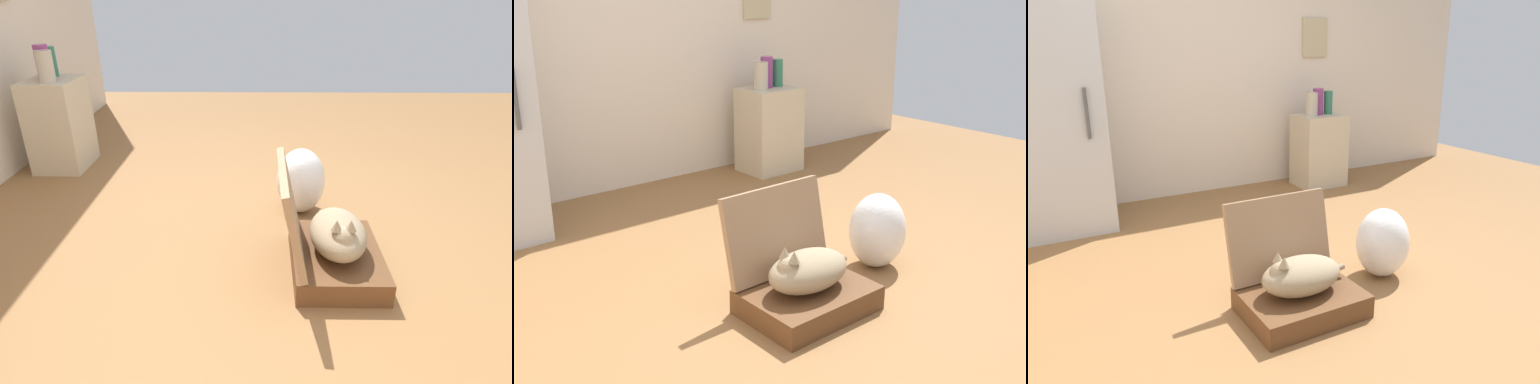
{
  "view_description": "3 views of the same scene",
  "coord_description": "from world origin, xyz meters",
  "views": [
    {
      "loc": [
        -2.1,
        0.25,
        1.35
      ],
      "look_at": [
        -0.01,
        0.28,
        0.34
      ],
      "focal_mm": 30.15,
      "sensor_mm": 36.0,
      "label": 1
    },
    {
      "loc": [
        -2.1,
        -2.08,
        1.52
      ],
      "look_at": [
        -0.12,
        0.29,
        0.48
      ],
      "focal_mm": 43.59,
      "sensor_mm": 36.0,
      "label": 2
    },
    {
      "loc": [
        -1.39,
        -2.01,
        1.35
      ],
      "look_at": [
        -0.01,
        0.45,
        0.48
      ],
      "focal_mm": 33.27,
      "sensor_mm": 36.0,
      "label": 3
    }
  ],
  "objects": [
    {
      "name": "ground_plane",
      "position": [
        0.0,
        0.0,
        0.0
      ],
      "size": [
        7.68,
        7.68,
        0.0
      ],
      "primitive_type": "plane",
      "color": "olive",
      "rests_on": "ground"
    },
    {
      "name": "suitcase_lid",
      "position": [
        -0.24,
        0.1,
        0.35
      ],
      "size": [
        0.61,
        0.13,
        0.45
      ],
      "primitive_type": "cube",
      "rotation": [
        1.35,
        0.0,
        0.0
      ],
      "color": "#9B7756",
      "rests_on": "suitcase_base"
    },
    {
      "name": "suitcase_base",
      "position": [
        -0.24,
        -0.13,
        0.06
      ],
      "size": [
        0.61,
        0.45,
        0.12
      ],
      "primitive_type": "cube",
      "color": "brown",
      "rests_on": "ground"
    },
    {
      "name": "vase_tall",
      "position": [
        1.05,
        1.81,
        0.81
      ],
      "size": [
        0.12,
        0.12,
        0.23
      ],
      "primitive_type": "cylinder",
      "color": "#B7AD99",
      "rests_on": "side_table"
    },
    {
      "name": "vase_round",
      "position": [
        1.17,
        1.88,
        0.83
      ],
      "size": [
        0.1,
        0.1,
        0.25
      ],
      "primitive_type": "cylinder",
      "color": "#8C387A",
      "rests_on": "side_table"
    },
    {
      "name": "cat",
      "position": [
        -0.25,
        -0.13,
        0.22
      ],
      "size": [
        0.52,
        0.28,
        0.24
      ],
      "color": "#998466",
      "rests_on": "suitcase_base"
    },
    {
      "name": "wall_back",
      "position": [
        0.0,
        2.26,
        1.3
      ],
      "size": [
        6.4,
        0.15,
        2.6
      ],
      "color": "beige",
      "rests_on": "ground"
    },
    {
      "name": "plastic_bag_white",
      "position": [
        0.41,
        -0.0,
        0.21
      ],
      "size": [
        0.33,
        0.31,
        0.43
      ],
      "primitive_type": "ellipsoid",
      "color": "white",
      "rests_on": "ground"
    },
    {
      "name": "vase_short",
      "position": [
        1.28,
        1.88,
        0.81
      ],
      "size": [
        0.09,
        0.09,
        0.22
      ],
      "primitive_type": "cylinder",
      "color": "#2D7051",
      "rests_on": "side_table"
    },
    {
      "name": "side_table",
      "position": [
        1.17,
        1.85,
        0.35
      ],
      "size": [
        0.46,
        0.37,
        0.7
      ],
      "primitive_type": "cube",
      "color": "beige",
      "rests_on": "ground"
    }
  ]
}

